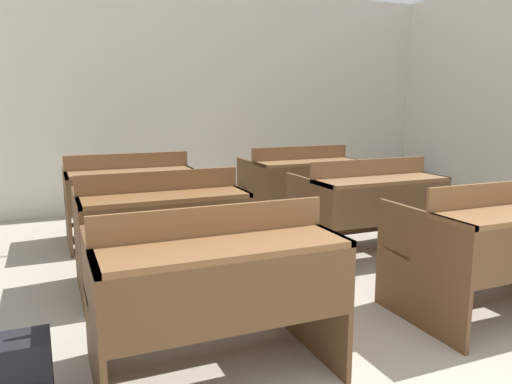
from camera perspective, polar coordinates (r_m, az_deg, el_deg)
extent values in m
cube|color=beige|center=(6.41, -9.21, 10.48)|extent=(7.23, 0.06, 2.74)
cube|color=beige|center=(7.23, 22.62, 10.89)|extent=(0.06, 2.19, 1.20)
cube|color=brown|center=(2.45, -18.09, -13.84)|extent=(0.03, 0.80, 0.71)
cube|color=brown|center=(2.75, 6.18, -10.64)|extent=(0.03, 0.80, 0.71)
cube|color=brown|center=(2.24, -3.59, -6.37)|extent=(1.15, 0.36, 0.03)
cube|color=brown|center=(2.14, -2.01, -12.07)|extent=(1.09, 0.02, 0.32)
cube|color=brown|center=(2.37, -4.97, -3.27)|extent=(1.15, 0.02, 0.14)
cube|color=brown|center=(2.74, -6.71, -9.87)|extent=(1.15, 0.32, 0.03)
cube|color=brown|center=(2.84, -6.60, -14.64)|extent=(1.09, 0.04, 0.04)
cube|color=brown|center=(3.15, 18.18, -8.39)|extent=(0.03, 0.80, 0.71)
cube|color=brown|center=(3.40, 26.27, -0.13)|extent=(1.15, 0.02, 0.14)
cube|color=brown|center=(3.67, 22.42, -5.35)|extent=(1.15, 0.32, 0.03)
cube|color=brown|center=(3.75, 22.16, -9.06)|extent=(1.09, 0.04, 0.04)
cube|color=#53361D|center=(3.66, -19.54, -5.86)|extent=(0.03, 0.80, 0.71)
cube|color=#53361D|center=(3.87, -2.77, -4.38)|extent=(0.03, 0.80, 0.71)
cube|color=brown|center=(3.44, -10.33, -0.58)|extent=(1.15, 0.36, 0.03)
cube|color=#53361D|center=(3.32, -9.59, -4.07)|extent=(1.09, 0.02, 0.32)
cube|color=brown|center=(3.59, -10.97, 1.25)|extent=(1.15, 0.02, 0.14)
cube|color=brown|center=(3.94, -11.65, -3.74)|extent=(1.15, 0.32, 0.03)
cube|color=#53361D|center=(4.01, -11.51, -7.23)|extent=(1.09, 0.04, 0.04)
cube|color=brown|center=(4.18, 5.99, -3.31)|extent=(0.03, 0.80, 0.71)
cube|color=brown|center=(4.81, 17.76, -1.95)|extent=(0.03, 0.80, 0.71)
cube|color=brown|center=(4.24, 14.16, 1.31)|extent=(1.15, 0.36, 0.03)
cube|color=brown|center=(4.14, 15.46, -1.43)|extent=(1.09, 0.02, 0.32)
cube|color=brown|center=(4.36, 12.88, 2.76)|extent=(1.15, 0.02, 0.14)
cube|color=brown|center=(4.66, 10.64, -1.54)|extent=(1.15, 0.32, 0.03)
cube|color=brown|center=(4.71, 10.54, -4.53)|extent=(1.09, 0.04, 0.04)
cube|color=brown|center=(4.93, -20.74, -1.83)|extent=(0.03, 0.80, 0.71)
cube|color=brown|center=(5.09, -8.07, -0.90)|extent=(0.03, 0.80, 0.71)
cube|color=brown|center=(4.71, -14.08, 2.20)|extent=(1.15, 0.36, 0.03)
cube|color=brown|center=(4.57, -13.66, -0.25)|extent=(1.09, 0.02, 0.32)
cube|color=brown|center=(4.86, -14.44, 3.46)|extent=(1.15, 0.02, 0.14)
cube|color=brown|center=(5.20, -14.72, -0.46)|extent=(1.15, 0.32, 0.03)
cube|color=brown|center=(5.25, -14.60, -3.15)|extent=(1.09, 0.04, 0.04)
cube|color=brown|center=(5.35, -0.53, -0.25)|extent=(0.03, 0.80, 0.71)
cube|color=brown|center=(5.86, 9.64, 0.54)|extent=(0.03, 0.80, 0.71)
cube|color=brown|center=(5.34, 5.93, 3.39)|extent=(1.15, 0.36, 0.03)
cube|color=brown|center=(5.22, 6.78, 1.26)|extent=(1.09, 0.02, 0.32)
cube|color=brown|center=(5.48, 5.09, 4.48)|extent=(1.15, 0.02, 0.14)
cube|color=brown|center=(5.78, 3.70, 0.93)|extent=(1.15, 0.32, 0.03)
cube|color=brown|center=(5.83, 3.68, -1.51)|extent=(1.09, 0.04, 0.04)
cylinder|color=#33477A|center=(7.51, 17.35, 1.02)|extent=(0.28, 0.28, 0.37)
cube|color=black|center=(2.45, -25.54, -18.86)|extent=(0.27, 0.20, 0.37)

